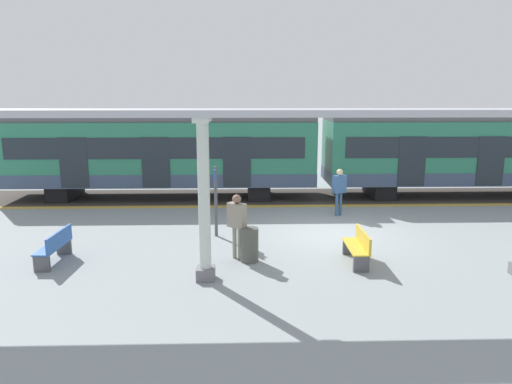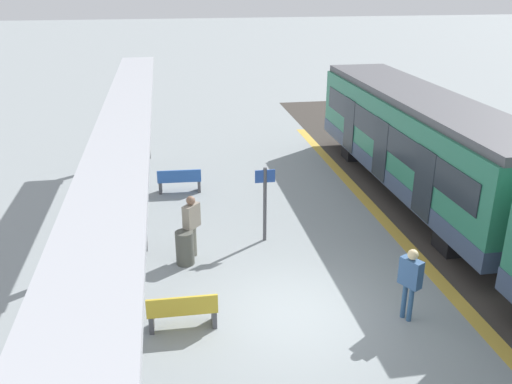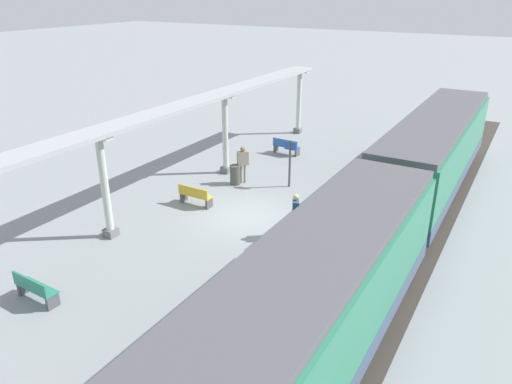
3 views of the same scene
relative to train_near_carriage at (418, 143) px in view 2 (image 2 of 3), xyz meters
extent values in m
plane|color=gray|center=(5.63, 6.28, -1.83)|extent=(176.00, 176.00, 0.00)
cube|color=gold|center=(1.79, 6.28, -1.83)|extent=(0.39, 30.31, 0.01)
cube|color=#297658|center=(-0.01, 0.00, 0.11)|extent=(2.60, 12.84, 2.60)
cube|color=#384865|center=(-0.01, 0.00, -0.92)|extent=(2.63, 12.86, 0.55)
cube|color=#515156|center=(-0.01, 0.00, 1.53)|extent=(2.39, 12.84, 0.24)
cube|color=#1E262D|center=(1.31, 0.00, 0.42)|extent=(0.03, 11.81, 0.84)
cube|color=#1E262D|center=(1.31, -3.21, -0.14)|extent=(0.04, 1.10, 2.00)
cube|color=#1E262D|center=(1.31, 0.00, -0.14)|extent=(0.04, 1.10, 2.00)
cube|color=#1E262D|center=(1.31, 3.21, -0.14)|extent=(0.04, 1.10, 2.00)
cube|color=black|center=(-0.01, 4.11, -1.51)|extent=(2.21, 0.90, 0.64)
cube|color=black|center=(-0.01, -4.11, -1.51)|extent=(2.21, 0.90, 0.64)
cube|color=slate|center=(9.22, -5.68, -1.68)|extent=(0.44, 0.44, 0.30)
cylinder|color=silver|center=(9.22, -5.68, 0.20)|extent=(0.28, 0.28, 3.46)
cube|color=silver|center=(9.22, -5.68, 1.99)|extent=(1.10, 0.36, 0.12)
cube|color=slate|center=(9.22, 2.53, -1.68)|extent=(0.44, 0.44, 0.30)
cylinder|color=silver|center=(9.22, 2.53, 0.20)|extent=(0.28, 0.28, 3.46)
cube|color=silver|center=(9.22, 2.53, 1.99)|extent=(1.10, 0.36, 0.12)
cylinder|color=silver|center=(9.22, 10.25, 0.20)|extent=(0.28, 0.28, 3.46)
cube|color=silver|center=(9.22, 10.25, 1.99)|extent=(1.10, 0.36, 0.12)
cube|color=#A8AAB2|center=(9.22, 6.25, 2.13)|extent=(1.20, 24.65, 0.16)
cube|color=#2B59A9|center=(7.94, -1.57, -1.39)|extent=(1.52, 0.51, 0.04)
cube|color=#2B59A9|center=(7.95, -1.38, -1.17)|extent=(1.50, 0.13, 0.40)
cube|color=#4C4C51|center=(8.61, -1.61, -1.62)|extent=(0.12, 0.40, 0.42)
cube|color=#4C4C51|center=(7.27, -1.54, -1.62)|extent=(0.12, 0.40, 0.42)
cube|color=gold|center=(8.18, 6.39, -1.39)|extent=(1.51, 0.46, 0.04)
cube|color=gold|center=(8.18, 6.58, -1.17)|extent=(1.50, 0.08, 0.40)
cube|color=#4C4C51|center=(8.85, 6.38, -1.62)|extent=(0.11, 0.40, 0.42)
cube|color=#4C4C51|center=(7.51, 6.40, -1.62)|extent=(0.11, 0.40, 0.42)
cylinder|color=#4A4C44|center=(8.00, 3.60, -1.37)|extent=(0.48, 0.48, 0.92)
cylinder|color=#4C4C51|center=(5.69, 2.60, -0.73)|extent=(0.10, 0.10, 2.20)
cube|color=#284C9E|center=(5.69, 2.60, 0.12)|extent=(0.56, 0.04, 0.36)
cylinder|color=#30557F|center=(3.26, 6.99, -1.40)|extent=(0.11, 0.11, 0.85)
cylinder|color=#30557F|center=(3.34, 6.84, -1.40)|extent=(0.11, 0.11, 0.85)
cube|color=#345786|center=(3.30, 6.91, -0.66)|extent=(0.43, 0.54, 0.64)
sphere|color=beige|center=(3.30, 6.91, -0.23)|extent=(0.23, 0.23, 0.23)
cylinder|color=gray|center=(7.72, 3.20, -1.39)|extent=(0.11, 0.11, 0.88)
cylinder|color=gray|center=(7.83, 3.34, -1.39)|extent=(0.11, 0.11, 0.88)
cube|color=gray|center=(7.77, 3.27, -0.62)|extent=(0.50, 0.54, 0.66)
sphere|color=#83614D|center=(7.77, 3.27, -0.18)|extent=(0.24, 0.24, 0.24)
camera|label=1|loc=(20.02, 3.43, 2.59)|focal=33.38mm
camera|label=2|loc=(8.27, 16.40, 5.29)|focal=38.24mm
camera|label=3|loc=(-3.40, 21.27, 6.68)|focal=34.01mm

